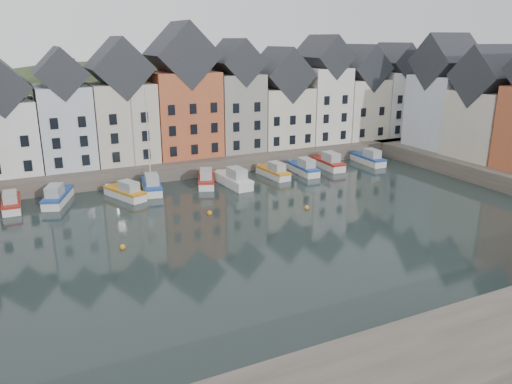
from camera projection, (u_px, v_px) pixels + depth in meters
ground at (280, 234)px, 46.67m from camera, size 260.00×260.00×0.00m
far_quay at (181, 158)px, 72.14m from camera, size 90.00×16.00×2.00m
hillside at (145, 223)px, 100.05m from camera, size 153.60×70.40×64.00m
far_terrace at (205, 103)px, 69.45m from camera, size 72.37×8.16×17.78m
right_terrace at (490, 106)px, 66.08m from camera, size 8.30×24.25×16.36m
mooring_buoys at (219, 221)px, 49.53m from camera, size 20.50×5.50×0.50m
boat_a at (11, 203)px, 53.31m from camera, size 1.96×5.97×2.28m
boat_b at (57, 197)px, 55.21m from camera, size 4.07×6.74×2.47m
boat_c at (126, 192)px, 56.91m from camera, size 4.05×6.34×2.33m
boat_d at (152, 185)px, 59.45m from camera, size 3.04×6.72×12.39m
boat_e at (206, 179)px, 62.10m from camera, size 3.99×6.53×2.40m
boat_f at (234, 180)px, 61.70m from camera, size 2.68×7.08×2.66m
boat_g at (274, 172)px, 65.64m from camera, size 2.35×6.18×2.33m
boat_h at (304, 168)px, 67.45m from camera, size 2.25×6.40×2.42m
boat_i at (328, 163)px, 70.26m from camera, size 2.38×6.87×2.61m
boat_j at (369, 159)px, 72.75m from camera, size 2.29×6.54×2.48m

